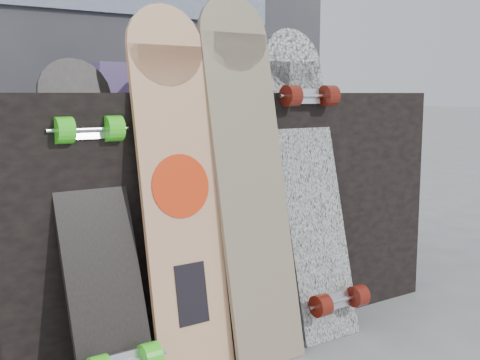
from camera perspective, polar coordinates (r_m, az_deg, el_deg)
ground at (r=1.91m, az=5.26°, el=-16.47°), size 60.00×60.00×0.00m
vendor_table at (r=2.18m, az=-3.03°, el=-2.30°), size 1.60×0.60×0.80m
booth at (r=2.92m, az=-12.16°, el=14.01°), size 2.40×0.22×2.20m
merch_box_purple at (r=2.10m, az=-11.42°, el=9.48°), size 0.18×0.12×0.10m
merch_box_small at (r=2.50m, az=5.09°, el=9.61°), size 0.14×0.14×0.12m
merch_box_flat at (r=2.33m, az=-0.82°, el=9.00°), size 0.22×0.10×0.06m
longboard_geisha at (r=1.69m, az=-5.82°, el=-0.08°), size 0.24×0.21×1.05m
longboard_celtic at (r=1.81m, az=0.85°, el=1.40°), size 0.24×0.25×1.10m
longboard_cascadia at (r=2.00m, az=6.83°, el=0.28°), size 0.23×0.32×1.02m
skateboard_dark at (r=1.63m, az=-13.44°, el=-3.94°), size 0.21×0.37×0.90m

